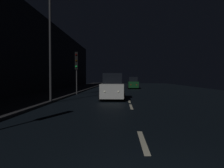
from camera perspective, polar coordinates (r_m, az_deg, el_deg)
ground at (r=27.47m, az=3.81°, el=-2.10°), size 27.93×84.00×0.02m
sidewalk_left at (r=28.37m, az=-12.08°, el=-1.84°), size 4.40×84.00×0.15m
building_facade_left at (r=25.97m, az=-19.73°, el=7.88°), size 0.80×63.00×9.30m
lane_centerline at (r=11.82m, az=5.51°, el=-7.06°), size 0.16×12.36×0.01m
traffic_light_far_left at (r=23.16m, az=-9.61°, el=5.40°), size 0.33×0.47×4.59m
streetlamp_overhead at (r=15.82m, az=-14.92°, el=13.51°), size 1.70×0.44×7.71m
car_approaching_headlights at (r=17.54m, az=0.21°, el=-0.95°), size 2.00×4.32×2.18m
car_distant_taillights at (r=35.23m, az=5.73°, el=0.20°), size 1.79×3.87×1.95m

